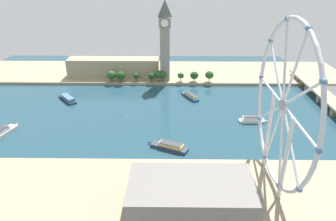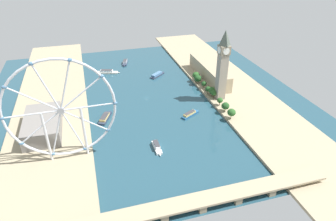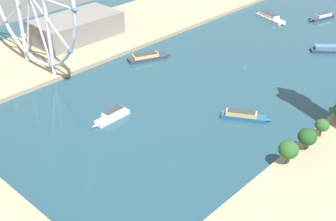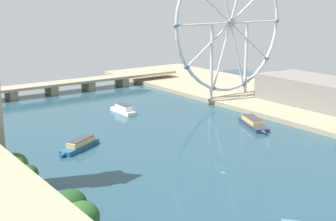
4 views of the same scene
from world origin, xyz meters
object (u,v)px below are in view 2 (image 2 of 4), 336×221
Objects in this scene: riverside_hall at (43,125)px; tour_boat_3 at (157,147)px; ferris_wheel at (61,111)px; tour_boat_5 at (108,72)px; parliament_block at (209,72)px; tour_boat_0 at (190,114)px; clock_tower at (223,65)px; river_bridge at (200,201)px; tour_boat_4 at (105,117)px; tour_boat_1 at (157,75)px; tour_boat_2 at (125,62)px.

riverside_hall is 129.57m from tour_boat_3.
ferris_wheel is 2.76× the size of tour_boat_5.
ferris_wheel reaches higher than tour_boat_5.
parliament_block reaches higher than tour_boat_3.
clock_tower is at bearing -1.45° from tour_boat_0.
tour_boat_5 is at bearing 87.58° from tour_boat_0.
river_bridge is 144.04m from tour_boat_0.
clock_tower reaches higher than tour_boat_4.
parliament_block is 179.92m from tour_boat_4.
clock_tower is 2.46× the size of tour_boat_5.
tour_boat_0 reaches higher than tour_boat_1.
parliament_block is 252.34m from river_bridge.
clock_tower reaches higher than tour_boat_2.
ferris_wheel is at bearing 172.36° from tour_boat_4.
tour_boat_5 is (-18.59, -140.82, 0.17)m from tour_boat_4.
riverside_hall is at bearing -62.76° from ferris_wheel.
riverside_hall is at bearing -16.98° from tour_boat_2.
tour_boat_1 is (60.73, -100.92, -48.49)m from clock_tower.
river_bridge is at bearing 60.58° from clock_tower.
parliament_block is at bearing -67.30° from tour_boat_1.
tour_boat_2 is (40.30, -67.57, 0.16)m from tour_boat_1.
tour_boat_4 is at bearing -1.00° from tour_boat_2.
clock_tower reaches higher than riverside_hall.
parliament_block is 4.20× the size of tour_boat_3.
tour_boat_3 is (56.03, 52.82, 0.27)m from tour_boat_0.
tour_boat_3 is at bearing 36.75° from clock_tower.
ferris_wheel is at bearing 117.24° from riverside_hall.
riverside_hall is 69.97m from tour_boat_4.
river_bridge is 170.17m from tour_boat_4.
tour_boat_1 is at bearing 46.54° from tour_boat_2.
clock_tower reaches higher than parliament_block.
ferris_wheel reaches higher than tour_boat_2.
tour_boat_1 is at bearing 165.17° from tour_boat_3.
tour_boat_4 is (-40.63, -66.19, -53.01)m from ferris_wheel.
tour_boat_0 is (-41.52, -137.85, -4.36)m from river_bridge.
tour_boat_4 is (-68.08, -12.88, -9.69)m from riverside_hall.
tour_boat_1 is 0.93× the size of tour_boat_2.
ferris_wheel is 3.54× the size of tour_boat_1.
riverside_hall is 2.25× the size of tour_boat_2.
ferris_wheel is 3.06× the size of tour_boat_4.
riverside_hall is (27.45, -53.31, -43.32)m from ferris_wheel.
river_bridge is 8.66× the size of tour_boat_3.
river_bridge is (-128.33, 146.21, -5.37)m from riverside_hall.
tour_boat_4 is at bearing -80.51° from tour_boat_5.
clock_tower is 76.23m from tour_boat_0.
tour_boat_1 is 0.86× the size of tour_boat_4.
tour_boat_3 is at bearing -80.32° from river_bridge.
ferris_wheel is 0.45× the size of river_bridge.
tour_boat_3 is at bearing -144.67° from tour_boat_1.
river_bridge is at bearing 9.42° from tour_boat_3.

